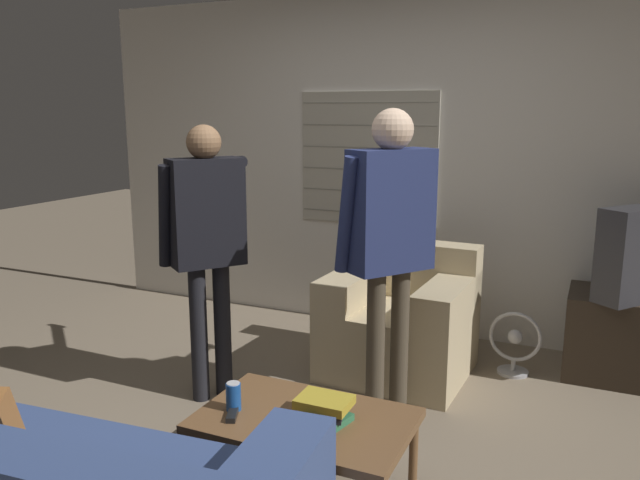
# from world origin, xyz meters

# --- Properties ---
(ground_plane) EXTENTS (16.00, 16.00, 0.00)m
(ground_plane) POSITION_xyz_m (0.00, 0.00, 0.00)
(ground_plane) COLOR #7F705B
(wall_back) EXTENTS (5.20, 0.08, 2.55)m
(wall_back) POSITION_xyz_m (-0.01, 2.03, 1.28)
(wall_back) COLOR silver
(wall_back) RESTS_ON ground_plane
(armchair_beige) EXTENTS (0.91, 0.84, 0.82)m
(armchair_beige) POSITION_xyz_m (0.28, 1.20, 0.34)
(armchair_beige) COLOR #C6B289
(armchair_beige) RESTS_ON ground_plane
(coffee_table) EXTENTS (0.91, 0.58, 0.40)m
(coffee_table) POSITION_xyz_m (0.31, -0.31, 0.36)
(coffee_table) COLOR brown
(coffee_table) RESTS_ON ground_plane
(tv_stand) EXTENTS (0.87, 0.50, 0.55)m
(tv_stand) POSITION_xyz_m (1.70, 1.68, 0.27)
(tv_stand) COLOR #33281E
(tv_stand) RESTS_ON ground_plane
(person_left_standing) EXTENTS (0.56, 0.78, 1.61)m
(person_left_standing) POSITION_xyz_m (-0.64, 0.38, 1.02)
(person_left_standing) COLOR black
(person_left_standing) RESTS_ON ground_plane
(person_right_standing) EXTENTS (0.53, 0.79, 1.70)m
(person_right_standing) POSITION_xyz_m (0.39, 0.56, 1.08)
(person_right_standing) COLOR #4C4233
(person_right_standing) RESTS_ON ground_plane
(book_stack) EXTENTS (0.23, 0.20, 0.10)m
(book_stack) POSITION_xyz_m (0.40, -0.31, 0.45)
(book_stack) COLOR #33754C
(book_stack) RESTS_ON coffee_table
(soda_can) EXTENTS (0.07, 0.07, 0.13)m
(soda_can) POSITION_xyz_m (-0.00, -0.39, 0.46)
(soda_can) COLOR #194C9E
(soda_can) RESTS_ON coffee_table
(spare_remote) EXTENTS (0.09, 0.14, 0.02)m
(spare_remote) POSITION_xyz_m (0.03, -0.44, 0.41)
(spare_remote) COLOR black
(spare_remote) RESTS_ON coffee_table
(floor_fan) EXTENTS (0.33, 0.20, 0.42)m
(floor_fan) POSITION_xyz_m (0.97, 1.46, 0.20)
(floor_fan) COLOR #A8A8AD
(floor_fan) RESTS_ON ground_plane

